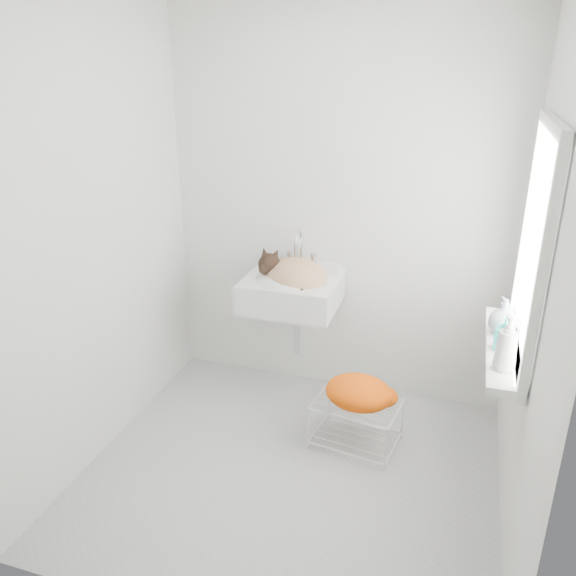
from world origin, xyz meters
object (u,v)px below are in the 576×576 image
(bottle_b, at_px, (502,350))
(wire_rack, at_px, (356,422))
(cat, at_px, (293,273))
(bottle_a, at_px, (503,369))
(bottle_c, at_px, (501,333))
(sink, at_px, (292,278))

(bottle_b, bearing_deg, wire_rack, 162.88)
(cat, distance_m, bottle_a, 1.44)
(bottle_b, distance_m, bottle_c, 0.18)
(sink, xyz_separation_m, bottle_a, (1.23, -0.80, 0.00))
(bottle_c, bearing_deg, bottle_b, -90.00)
(bottle_b, bearing_deg, cat, 154.03)
(bottle_c, bearing_deg, wire_rack, 177.23)
(sink, bearing_deg, bottle_b, -26.37)
(wire_rack, xyz_separation_m, bottle_a, (0.71, -0.41, 0.70))
(wire_rack, xyz_separation_m, bottle_b, (0.71, -0.22, 0.70))
(bottle_a, distance_m, bottle_c, 0.37)
(cat, relative_size, bottle_b, 2.75)
(wire_rack, xyz_separation_m, bottle_c, (0.71, -0.03, 0.70))
(bottle_a, bearing_deg, wire_rack, 150.19)
(sink, distance_m, bottle_c, 1.30)
(wire_rack, bearing_deg, bottle_c, -2.77)
(bottle_b, bearing_deg, bottle_c, 90.00)
(cat, bearing_deg, bottle_a, -20.37)
(cat, distance_m, bottle_c, 1.28)
(bottle_a, bearing_deg, bottle_c, 90.00)
(wire_rack, height_order, bottle_b, bottle_b)
(wire_rack, bearing_deg, cat, 143.41)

